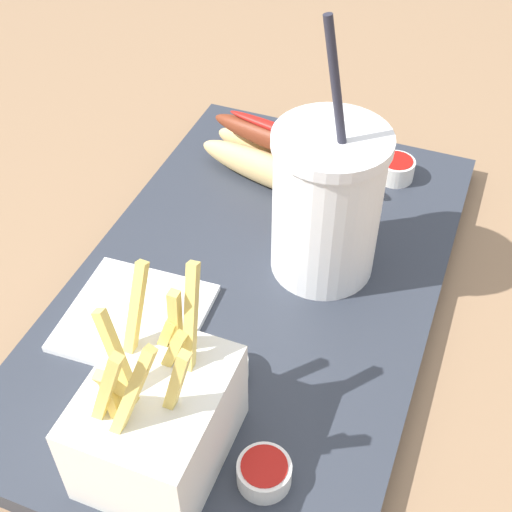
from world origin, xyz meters
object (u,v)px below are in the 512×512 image
at_px(ketchup_cup_1, 224,367).
at_px(ketchup_cup_3, 396,168).
at_px(hot_dog_1, 280,159).
at_px(ketchup_cup_2, 264,472).
at_px(soda_cup, 327,204).
at_px(fries_basket, 154,418).
at_px(napkin_stack, 135,317).

distance_m(ketchup_cup_1, ketchup_cup_3, 0.30).
bearing_deg(hot_dog_1, ketchup_cup_2, 18.02).
height_order(soda_cup, ketchup_cup_3, soda_cup).
xyz_separation_m(soda_cup, ketchup_cup_3, (-0.15, 0.03, -0.06)).
distance_m(fries_basket, hot_dog_1, 0.33).
bearing_deg(hot_dog_1, napkin_stack, -12.02).
xyz_separation_m(ketchup_cup_2, ketchup_cup_3, (-0.36, 0.01, 0.00)).
bearing_deg(soda_cup, hot_dog_1, -143.34).
distance_m(fries_basket, ketchup_cup_3, 0.38).
distance_m(soda_cup, ketchup_cup_3, 0.16).
height_order(soda_cup, ketchup_cup_1, soda_cup).
relative_size(hot_dog_1, ketchup_cup_2, 4.78).
xyz_separation_m(hot_dog_1, ketchup_cup_2, (0.32, 0.10, -0.01)).
xyz_separation_m(hot_dog_1, napkin_stack, (0.22, -0.05, -0.02)).
xyz_separation_m(soda_cup, fries_basket, (0.22, -0.05, -0.03)).
distance_m(soda_cup, hot_dog_1, 0.14).
height_order(fries_basket, ketchup_cup_3, fries_basket).
bearing_deg(soda_cup, ketchup_cup_2, 7.02).
relative_size(soda_cup, fries_basket, 1.63).
height_order(fries_basket, ketchup_cup_2, fries_basket).
relative_size(ketchup_cup_2, napkin_stack, 0.34).
bearing_deg(ketchup_cup_3, ketchup_cup_1, -12.59).
bearing_deg(ketchup_cup_3, ketchup_cup_2, -0.93).
bearing_deg(napkin_stack, hot_dog_1, 167.98).
relative_size(fries_basket, ketchup_cup_3, 3.85).
bearing_deg(ketchup_cup_3, napkin_stack, -30.42).
bearing_deg(ketchup_cup_1, hot_dog_1, -169.90).
bearing_deg(napkin_stack, ketchup_cup_1, 74.63).
relative_size(soda_cup, napkin_stack, 2.14).
relative_size(fries_basket, ketchup_cup_2, 3.87).
relative_size(fries_basket, napkin_stack, 1.31).
distance_m(hot_dog_1, napkin_stack, 0.23).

